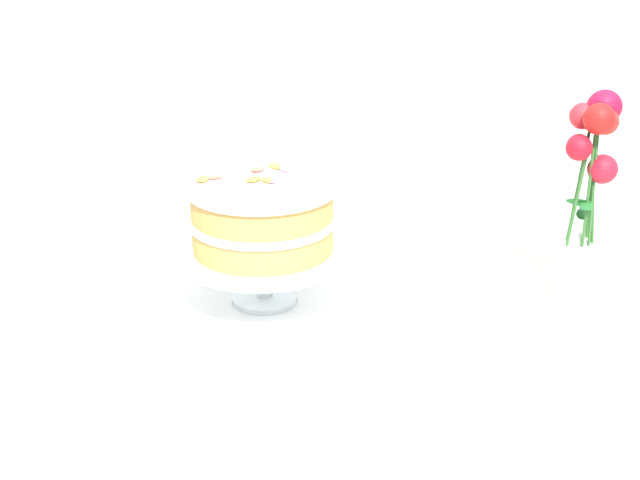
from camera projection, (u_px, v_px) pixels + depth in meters
dining_table at (356, 363)px, 1.36m from camera, size 1.40×1.00×0.74m
linen_napkin at (265, 302)px, 1.36m from camera, size 0.35×0.35×0.00m
cake_stand at (264, 257)px, 1.33m from camera, size 0.29×0.29×0.10m
layer_cake at (262, 214)px, 1.30m from camera, size 0.24×0.24×0.12m
flower_vase at (585, 203)px, 1.30m from camera, size 0.09×0.09×0.36m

